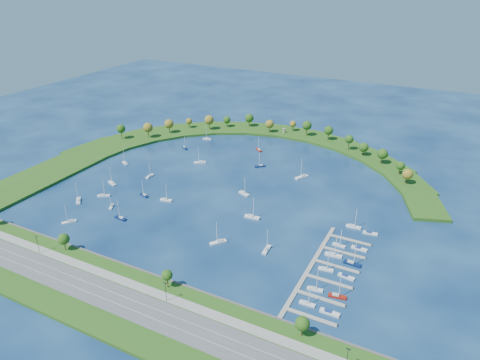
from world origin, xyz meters
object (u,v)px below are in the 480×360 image
at_px(moored_boat_7, 112,183).
at_px(moored_boat_17, 259,149).
at_px(dock_system, 324,271).
at_px(moored_boat_3, 185,147).
at_px(moored_boat_12, 207,138).
at_px(docked_boat_8, 339,245).
at_px(docked_boat_3, 337,296).
at_px(docked_boat_7, 352,263).
at_px(moored_boat_4, 111,206).
at_px(docked_boat_11, 370,233).
at_px(moored_boat_15, 69,221).
at_px(docked_boat_5, 346,276).
at_px(moored_boat_10, 267,249).
at_px(docked_boat_2, 315,289).
at_px(moored_boat_6, 121,218).
at_px(moored_boat_8, 244,193).
at_px(moored_boat_13, 78,200).
at_px(moored_boat_18, 125,163).
at_px(docked_boat_4, 326,269).
at_px(moored_boat_19, 150,176).
at_px(docked_boat_9, 359,248).
at_px(moored_boat_9, 144,195).
at_px(moored_boat_11, 252,217).
at_px(harbor_tower, 284,130).
at_px(moored_boat_1, 260,166).
at_px(moored_boat_16, 166,199).
at_px(docked_boat_1, 330,312).
at_px(moored_boat_5, 218,242).
at_px(docked_boat_0, 307,303).
at_px(moored_boat_2, 302,177).
at_px(moored_boat_0, 200,162).
at_px(moored_boat_14, 104,195).
at_px(docked_boat_6, 333,255).

relative_size(moored_boat_7, moored_boat_17, 1.06).
distance_m(dock_system, moored_boat_3, 185.54).
relative_size(moored_boat_12, docked_boat_8, 1.06).
bearing_deg(docked_boat_3, docked_boat_7, 81.08).
relative_size(moored_boat_4, docked_boat_11, 1.12).
bearing_deg(moored_boat_15, docked_boat_5, 134.74).
xyz_separation_m(moored_boat_12, moored_boat_15, (-0.08, -156.46, 0.03)).
bearing_deg(moored_boat_10, docked_boat_2, -123.19).
relative_size(moored_boat_6, moored_boat_8, 0.95).
bearing_deg(moored_boat_13, moored_boat_6, -140.03).
bearing_deg(docked_boat_8, moored_boat_18, 172.13).
bearing_deg(docked_boat_4, moored_boat_10, 168.96).
relative_size(moored_boat_19, docked_boat_8, 1.06).
distance_m(docked_boat_3, docked_boat_9, 42.04).
bearing_deg(moored_boat_3, docked_boat_11, 11.15).
bearing_deg(moored_boat_9, moored_boat_10, -176.39).
relative_size(moored_boat_3, docked_boat_7, 0.84).
distance_m(docked_boat_8, docked_boat_9, 10.58).
distance_m(moored_boat_4, docked_boat_8, 139.80).
distance_m(moored_boat_11, moored_boat_13, 112.29).
height_order(harbor_tower, moored_boat_3, moored_boat_3).
height_order(moored_boat_1, docked_boat_8, moored_boat_1).
bearing_deg(moored_boat_18, moored_boat_12, -82.39).
distance_m(moored_boat_6, docked_boat_5, 133.69).
height_order(dock_system, docked_boat_2, docked_boat_2).
xyz_separation_m(moored_boat_4, docked_boat_4, (137.89, -0.55, 0.04)).
bearing_deg(moored_boat_9, moored_boat_3, -59.00).
relative_size(docked_boat_4, docked_boat_7, 0.85).
bearing_deg(moored_boat_3, moored_boat_16, -32.32).
bearing_deg(docked_boat_1, moored_boat_3, 141.30).
bearing_deg(docked_boat_4, moored_boat_15, -177.96).
height_order(moored_boat_5, moored_boat_12, moored_boat_5).
distance_m(docked_boat_0, docked_boat_9, 53.87).
height_order(docked_boat_3, docked_boat_9, docked_boat_3).
distance_m(moored_boat_1, moored_boat_9, 90.93).
distance_m(moored_boat_2, docked_boat_2, 121.09).
relative_size(docked_boat_0, docked_boat_11, 1.28).
height_order(moored_boat_5, docked_boat_4, moored_boat_5).
xyz_separation_m(moored_boat_8, moored_boat_15, (-75.01, -78.83, -0.01)).
bearing_deg(moored_boat_0, docked_boat_7, 117.43).
bearing_deg(moored_boat_6, moored_boat_5, -171.11).
bearing_deg(moored_boat_14, moored_boat_0, 36.99).
bearing_deg(moored_boat_4, docked_boat_5, 62.52).
bearing_deg(docked_boat_7, moored_boat_19, 169.29).
relative_size(moored_boat_6, moored_boat_13, 0.92).
xyz_separation_m(moored_boat_6, docked_boat_8, (123.07, 31.51, -0.04)).
xyz_separation_m(moored_boat_5, docked_boat_8, (58.78, 27.12, -0.09)).
xyz_separation_m(moored_boat_15, docked_boat_9, (157.50, 50.32, -0.28)).
xyz_separation_m(moored_boat_7, docked_boat_8, (159.97, -2.37, -0.05)).
distance_m(moored_boat_9, docked_boat_6, 129.42).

